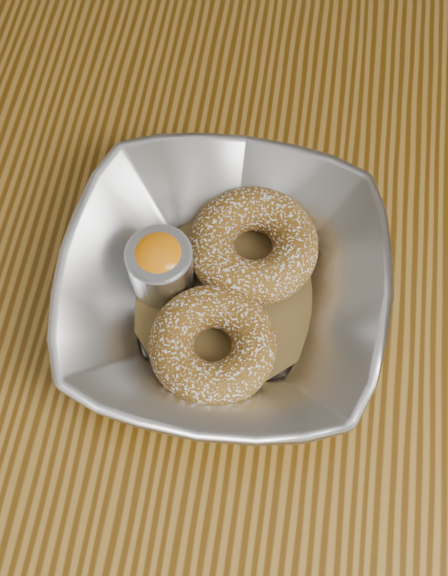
# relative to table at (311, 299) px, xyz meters

# --- Properties ---
(ground_plane) EXTENTS (4.00, 4.00, 0.00)m
(ground_plane) POSITION_rel_table_xyz_m (0.00, 0.00, -0.65)
(ground_plane) COLOR #565659
(ground_plane) RESTS_ON ground
(table) EXTENTS (1.20, 0.80, 0.75)m
(table) POSITION_rel_table_xyz_m (0.00, 0.00, 0.00)
(table) COLOR brown
(table) RESTS_ON ground_plane
(serving_bowl) EXTENTS (0.24, 0.24, 0.06)m
(serving_bowl) POSITION_rel_table_xyz_m (-0.08, -0.06, 0.13)
(serving_bowl) COLOR #B2B4B9
(serving_bowl) RESTS_ON table
(parchment) EXTENTS (0.20, 0.20, 0.00)m
(parchment) POSITION_rel_table_xyz_m (-0.08, -0.06, 0.11)
(parchment) COLOR brown
(parchment) RESTS_ON table
(donut_back) EXTENTS (0.12, 0.12, 0.04)m
(donut_back) POSITION_rel_table_xyz_m (-0.06, -0.02, 0.13)
(donut_back) COLOR brown
(donut_back) RESTS_ON parchment
(donut_front) EXTENTS (0.11, 0.11, 0.03)m
(donut_front) POSITION_rel_table_xyz_m (-0.08, -0.10, 0.13)
(donut_front) COLOR brown
(donut_front) RESTS_ON parchment
(ramekin) EXTENTS (0.05, 0.05, 0.05)m
(ramekin) POSITION_rel_table_xyz_m (-0.13, -0.05, 0.13)
(ramekin) COLOR #B2B4B9
(ramekin) RESTS_ON table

